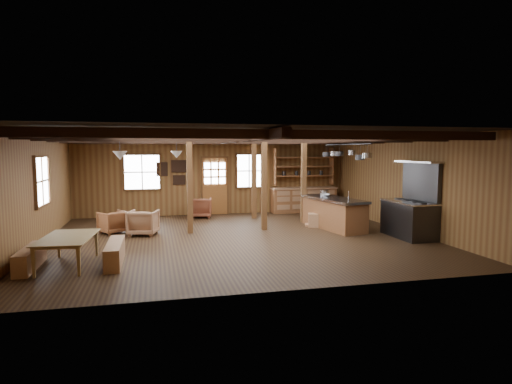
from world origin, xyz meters
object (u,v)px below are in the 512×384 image
(dining_table, at_px, (70,251))
(armchair_c, at_px, (143,223))
(commercial_range, at_px, (411,213))
(armchair_b, at_px, (201,208))
(armchair_a, at_px, (113,222))
(kitchen_island, at_px, (334,213))

(dining_table, relative_size, armchair_c, 2.25)
(commercial_range, height_order, armchair_b, commercial_range)
(dining_table, relative_size, armchair_a, 2.46)
(armchair_a, height_order, armchair_c, armchair_c)
(kitchen_island, bearing_deg, armchair_c, 167.48)
(kitchen_island, height_order, armchair_c, kitchen_island)
(armchair_b, bearing_deg, armchair_c, 64.47)
(commercial_range, xyz_separation_m, armchair_a, (-8.00, 2.44, -0.34))
(kitchen_island, xyz_separation_m, armchair_c, (-5.62, 0.27, -0.12))
(armchair_b, bearing_deg, armchair_a, 49.15)
(commercial_range, height_order, dining_table, commercial_range)
(dining_table, height_order, armchair_c, armchair_c)
(armchair_c, bearing_deg, armchair_b, -109.45)
(kitchen_island, distance_m, armchair_c, 5.63)
(kitchen_island, height_order, commercial_range, commercial_range)
(armchair_b, distance_m, armchair_c, 3.38)
(dining_table, height_order, armchair_b, armchair_b)
(armchair_a, bearing_deg, commercial_range, 130.56)
(commercial_range, bearing_deg, armchair_a, 163.02)
(commercial_range, distance_m, armchair_b, 7.10)
(kitchen_island, relative_size, commercial_range, 1.25)
(armchair_a, relative_size, armchair_b, 0.93)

